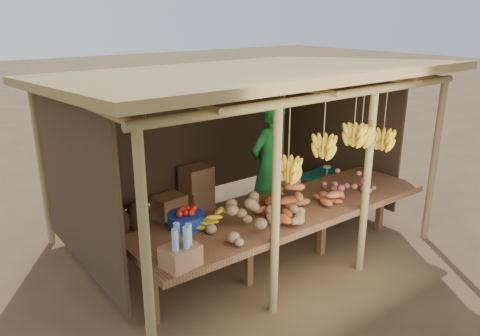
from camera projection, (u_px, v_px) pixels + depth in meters
ground at (240, 240)px, 6.49m from camera, size 60.00×60.00×0.00m
stall_structure at (242, 103)px, 5.89m from camera, size 4.70×3.50×2.43m
counter at (288, 213)px, 5.53m from camera, size 3.90×1.05×0.80m
potato_heap at (259, 208)px, 5.05m from camera, size 1.18×0.80×0.37m
sweet_potato_heap at (299, 193)px, 5.49m from camera, size 1.29×1.07×0.36m
onion_heap at (347, 181)px, 5.88m from camera, size 0.88×0.60×0.36m
banana_pile at (217, 209)px, 5.06m from camera, size 0.56×0.40×0.34m
tomato_basin at (186, 218)px, 5.03m from camera, size 0.40×0.40×0.21m
bottle_box at (180, 251)px, 4.21m from camera, size 0.36×0.30×0.41m
vendor at (269, 166)px, 6.59m from camera, size 0.75×0.55×1.88m
tarp_crate at (323, 190)px, 7.44m from camera, size 0.68×0.60×0.75m
carton_stack at (188, 195)px, 7.23m from camera, size 0.99×0.42×0.72m
burlap_sacks at (127, 217)px, 6.65m from camera, size 0.74×0.39×0.52m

